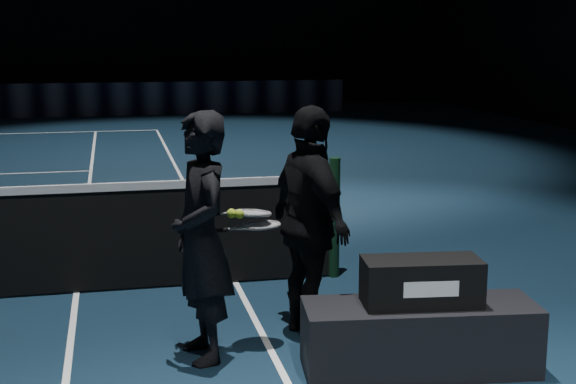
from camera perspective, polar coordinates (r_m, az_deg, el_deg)
The scene contains 9 objects.
net_post_right at distance 7.27m, azimuth 3.30°, elevation -1.85°, with size 0.10×0.10×1.10m, color black.
player_bench at distance 5.42m, azimuth 9.34°, elevation -10.15°, with size 1.52×0.51×0.46m, color black.
racket_bag at distance 5.29m, azimuth 9.47°, elevation -6.30°, with size 0.76×0.33×0.30m, color black.
bag_signature at distance 5.14m, azimuth 10.16°, elevation -6.83°, with size 0.36×0.00×0.10m, color white.
player_a at distance 5.40m, azimuth -6.19°, elevation -3.24°, with size 0.62×0.41×1.70m, color black.
player_b at distance 5.77m, azimuth 1.61°, elevation -2.23°, with size 0.99×0.41×1.70m, color black.
racket_lower at distance 5.57m, azimuth -1.93°, elevation -2.37°, with size 0.68×0.22×0.03m, color black, non-canonical shape.
racket_upper at distance 5.57m, azimuth -2.58°, elevation -1.50°, with size 0.68×0.22×0.03m, color black, non-canonical shape.
tennis_balls at distance 5.47m, azimuth -3.78°, elevation -1.37°, with size 0.12×0.10×0.12m, color #C1E02F, non-canonical shape.
Camera 1 is at (4.46, -6.81, 2.18)m, focal length 50.00 mm.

